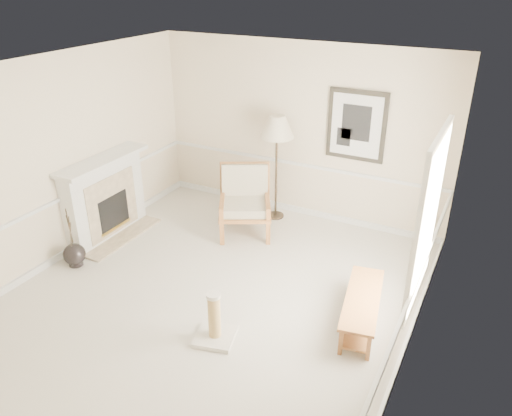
{
  "coord_description": "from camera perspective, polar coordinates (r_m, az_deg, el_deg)",
  "views": [
    {
      "loc": [
        2.99,
        -4.59,
        3.93
      ],
      "look_at": [
        0.26,
        0.7,
        1.01
      ],
      "focal_mm": 35.0,
      "sensor_mm": 36.0,
      "label": 1
    }
  ],
  "objects": [
    {
      "name": "ground",
      "position": [
        6.74,
        -4.74,
        -9.66
      ],
      "size": [
        5.5,
        5.5,
        0.0
      ],
      "primitive_type": "plane",
      "color": "silver",
      "rests_on": "ground"
    },
    {
      "name": "floor_lamp",
      "position": [
        8.06,
        2.42,
        8.93
      ],
      "size": [
        0.58,
        0.58,
        1.78
      ],
      "rotation": [
        0.0,
        0.0,
        -0.04
      ],
      "color": "black",
      "rests_on": "ground"
    },
    {
      "name": "floor_vase",
      "position": [
        7.66,
        -20.03,
        -5.06
      ],
      "size": [
        0.32,
        0.32,
        0.93
      ],
      "rotation": [
        0.0,
        0.0,
        0.15
      ],
      "color": "black",
      "rests_on": "ground"
    },
    {
      "name": "armchair",
      "position": [
        7.96,
        -1.27,
        1.21
      ],
      "size": [
        1.12,
        1.14,
        1.07
      ],
      "rotation": [
        0.0,
        0.0,
        0.49
      ],
      "color": "#955630",
      "rests_on": "ground"
    },
    {
      "name": "room",
      "position": [
        5.84,
        -3.85,
        5.36
      ],
      "size": [
        5.04,
        5.54,
        2.92
      ],
      "color": "beige",
      "rests_on": "ground"
    },
    {
      "name": "fireplace",
      "position": [
        8.13,
        -16.82,
        1.08
      ],
      "size": [
        0.64,
        1.64,
        1.31
      ],
      "color": "white",
      "rests_on": "ground"
    },
    {
      "name": "bench",
      "position": [
        6.21,
        12.0,
        -10.89
      ],
      "size": [
        0.62,
        1.38,
        0.38
      ],
      "rotation": [
        0.0,
        0.0,
        0.17
      ],
      "color": "#955630",
      "rests_on": "ground"
    },
    {
      "name": "scratching_post",
      "position": [
        5.91,
        -4.74,
        -13.16
      ],
      "size": [
        0.54,
        0.54,
        0.63
      ],
      "rotation": [
        0.0,
        0.0,
        0.25
      ],
      "color": "silver",
      "rests_on": "ground"
    }
  ]
}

